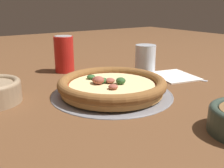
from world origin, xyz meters
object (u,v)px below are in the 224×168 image
at_px(fork, 174,75).
at_px(beverage_can, 64,54).
at_px(pizza_tray, 112,93).
at_px(pizza, 112,85).
at_px(drinking_cup, 145,59).
at_px(napkin, 174,75).

relative_size(fork, beverage_can, 1.47).
xyz_separation_m(pizza_tray, fork, (-0.04, 0.27, -0.00)).
bearing_deg(pizza, fork, 97.68).
distance_m(pizza_tray, pizza, 0.02).
height_order(drinking_cup, beverage_can, beverage_can).
height_order(pizza, drinking_cup, drinking_cup).
bearing_deg(pizza, napkin, 96.29).
distance_m(pizza_tray, beverage_can, 0.30).
xyz_separation_m(fork, beverage_can, (-0.25, -0.28, 0.06)).
relative_size(drinking_cup, fork, 0.52).
distance_m(pizza, drinking_cup, 0.26).
height_order(fork, beverage_can, beverage_can).
xyz_separation_m(pizza_tray, napkin, (-0.03, 0.27, 0.00)).
xyz_separation_m(pizza_tray, beverage_can, (-0.29, -0.00, 0.06)).
height_order(pizza, fork, pizza).
height_order(pizza_tray, drinking_cup, drinking_cup).
relative_size(drinking_cup, napkin, 0.57).
bearing_deg(beverage_can, pizza, 0.35).
bearing_deg(napkin, drinking_cup, -158.31).
relative_size(pizza_tray, fork, 1.74).
distance_m(drinking_cup, napkin, 0.12).
xyz_separation_m(pizza, napkin, (-0.03, 0.27, -0.02)).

